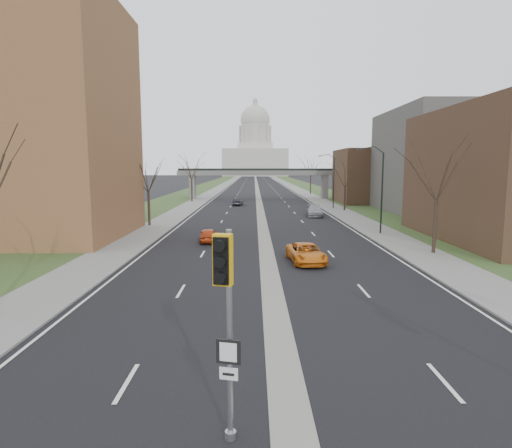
{
  "coord_description": "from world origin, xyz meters",
  "views": [
    {
      "loc": [
        -1.0,
        -10.65,
        6.74
      ],
      "look_at": [
        -0.89,
        11.68,
        3.76
      ],
      "focal_mm": 30.0,
      "sensor_mm": 36.0,
      "label": 1
    }
  ],
  "objects_px": {
    "car_left_far": "(238,202)",
    "car_left_near": "(208,235)",
    "car_right_near": "(306,253)",
    "car_right_mid": "(315,211)",
    "signal_pole_median": "(226,300)"
  },
  "relations": [
    {
      "from": "car_left_far",
      "to": "car_left_near",
      "type": "bearing_deg",
      "value": 94.46
    },
    {
      "from": "car_left_far",
      "to": "car_right_near",
      "type": "xyz_separation_m",
      "value": [
        6.51,
        -45.58,
        0.02
      ]
    },
    {
      "from": "car_left_near",
      "to": "car_left_far",
      "type": "distance_m",
      "value": 37.13
    },
    {
      "from": "car_left_far",
      "to": "car_right_mid",
      "type": "height_order",
      "value": "car_right_mid"
    },
    {
      "from": "car_left_far",
      "to": "car_right_mid",
      "type": "distance_m",
      "value": 20.26
    },
    {
      "from": "car_left_near",
      "to": "car_right_mid",
      "type": "distance_m",
      "value": 23.76
    },
    {
      "from": "signal_pole_median",
      "to": "car_left_near",
      "type": "height_order",
      "value": "signal_pole_median"
    },
    {
      "from": "car_left_far",
      "to": "car_right_mid",
      "type": "bearing_deg",
      "value": 129.98
    },
    {
      "from": "signal_pole_median",
      "to": "car_right_mid",
      "type": "bearing_deg",
      "value": 92.09
    },
    {
      "from": "signal_pole_median",
      "to": "car_right_mid",
      "type": "relative_size",
      "value": 1.04
    },
    {
      "from": "car_right_mid",
      "to": "car_right_near",
      "type": "bearing_deg",
      "value": -95.03
    },
    {
      "from": "car_right_near",
      "to": "car_left_far",
      "type": "bearing_deg",
      "value": 92.35
    },
    {
      "from": "car_left_far",
      "to": "signal_pole_median",
      "type": "bearing_deg",
      "value": 98.38
    },
    {
      "from": "signal_pole_median",
      "to": "car_right_mid",
      "type": "height_order",
      "value": "signal_pole_median"
    },
    {
      "from": "signal_pole_median",
      "to": "car_right_near",
      "type": "distance_m",
      "value": 20.85
    }
  ]
}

